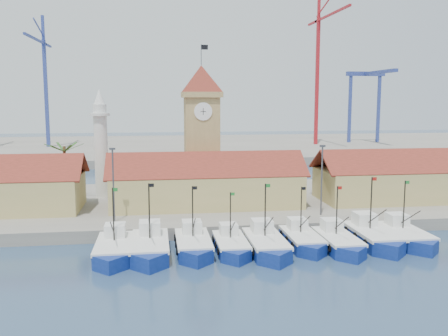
{
  "coord_description": "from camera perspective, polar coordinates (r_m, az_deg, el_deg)",
  "views": [
    {
      "loc": [
        -6.93,
        -48.33,
        16.26
      ],
      "look_at": [
        2.27,
        18.0,
        6.99
      ],
      "focal_mm": 40.0,
      "sensor_mm": 36.0,
      "label": 1
    }
  ],
  "objects": [
    {
      "name": "quay",
      "position": [
        74.3,
        -2.38,
        -4.18
      ],
      "size": [
        140.0,
        32.0,
        1.5
      ],
      "primitive_type": "cube",
      "color": "gray",
      "rests_on": "ground"
    },
    {
      "name": "boat_2",
      "position": [
        53.74,
        -3.5,
        -8.88
      ],
      "size": [
        3.61,
        9.89,
        7.48
      ],
      "color": "navy",
      "rests_on": "ground"
    },
    {
      "name": "clock_tower",
      "position": [
        74.77,
        -2.57,
        4.57
      ],
      "size": [
        5.8,
        5.8,
        22.7
      ],
      "color": "tan",
      "rests_on": "quay"
    },
    {
      "name": "boat_4",
      "position": [
        53.78,
        4.91,
        -8.85
      ],
      "size": [
        3.74,
        10.26,
        7.76
      ],
      "color": "navy",
      "rests_on": "ground"
    },
    {
      "name": "boat_3",
      "position": [
        53.77,
        0.86,
        -8.94
      ],
      "size": [
        3.26,
        8.94,
        6.77
      ],
      "color": "navy",
      "rests_on": "ground"
    },
    {
      "name": "boat_5",
      "position": [
        56.34,
        8.99,
        -8.23
      ],
      "size": [
        3.39,
        9.28,
        7.02
      ],
      "color": "navy",
      "rests_on": "ground"
    },
    {
      "name": "boat_1",
      "position": [
        53.08,
        -8.46,
        -9.11
      ],
      "size": [
        3.86,
        10.57,
        8.0
      ],
      "color": "navy",
      "rests_on": "ground"
    },
    {
      "name": "boat_7",
      "position": [
        58.79,
        16.71,
        -7.68
      ],
      "size": [
        3.88,
        10.62,
        8.04
      ],
      "color": "navy",
      "rests_on": "ground"
    },
    {
      "name": "ground",
      "position": [
        51.46,
        0.26,
        -10.54
      ],
      "size": [
        400.0,
        400.0,
        0.0
      ],
      "primitive_type": "plane",
      "color": "#1D314E",
      "rests_on": "ground"
    },
    {
      "name": "boat_8",
      "position": [
        60.53,
        20.14,
        -7.43
      ],
      "size": [
        3.63,
        9.95,
        7.53
      ],
      "color": "navy",
      "rests_on": "ground"
    },
    {
      "name": "boat_0",
      "position": [
        53.26,
        -12.49,
        -9.2
      ],
      "size": [
        3.67,
        10.06,
        7.61
      ],
      "color": "navy",
      "rests_on": "ground"
    },
    {
      "name": "gantry",
      "position": [
        169.66,
        16.28,
        8.85
      ],
      "size": [
        13.0,
        22.0,
        23.2
      ],
      "color": "#2E3E8D",
      "rests_on": "terminal"
    },
    {
      "name": "lamp_posts",
      "position": [
        61.57,
        -0.86,
        -1.27
      ],
      "size": [
        80.7,
        0.25,
        9.03
      ],
      "color": "#3F3F44",
      "rests_on": "quay"
    },
    {
      "name": "hall_center",
      "position": [
        69.77,
        -2.07,
        -2.26
      ],
      "size": [
        27.04,
        10.13,
        7.61
      ],
      "color": "tan",
      "rests_on": "quay"
    },
    {
      "name": "crane_red_right",
      "position": [
        160.36,
        10.84,
        11.94
      ],
      "size": [
        1.0,
        35.49,
        46.46
      ],
      "color": "#AB1A21",
      "rests_on": "terminal"
    },
    {
      "name": "minaret",
      "position": [
        77.03,
        -13.9,
        2.78
      ],
      "size": [
        3.0,
        3.0,
        16.3
      ],
      "color": "silver",
      "rests_on": "quay"
    },
    {
      "name": "boat_6",
      "position": [
        56.16,
        12.98,
        -8.36
      ],
      "size": [
        3.51,
        9.61,
        7.27
      ],
      "color": "navy",
      "rests_on": "ground"
    },
    {
      "name": "terminal",
      "position": [
        159.22,
        -5.37,
        2.35
      ],
      "size": [
        240.0,
        80.0,
        2.0
      ],
      "primitive_type": "cube",
      "color": "gray",
      "rests_on": "ground"
    },
    {
      "name": "hall_right",
      "position": [
        79.6,
        21.51,
        -1.55
      ],
      "size": [
        31.2,
        10.13,
        7.61
      ],
      "color": "tan",
      "rests_on": "quay"
    },
    {
      "name": "palm_tree",
      "position": [
        76.13,
        -17.71,
        -0.06
      ],
      "size": [
        5.6,
        5.03,
        8.39
      ],
      "color": "brown",
      "rests_on": "quay"
    },
    {
      "name": "crane_blue_near",
      "position": [
        158.28,
        -19.87,
        10.01
      ],
      "size": [
        1.0,
        32.54,
        38.6
      ],
      "color": "#2E3E8D",
      "rests_on": "terminal"
    }
  ]
}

